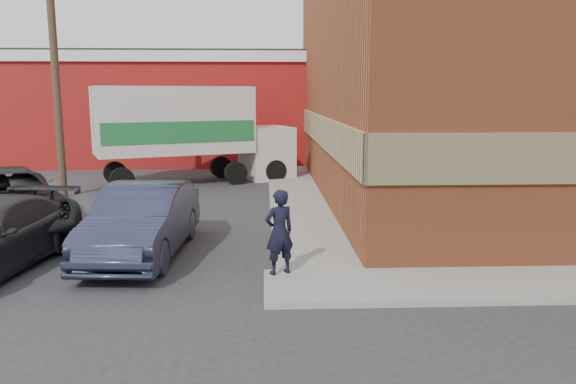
# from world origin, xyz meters

# --- Properties ---
(ground) EXTENTS (90.00, 90.00, 0.00)m
(ground) POSITION_xyz_m (0.00, 0.00, 0.00)
(ground) COLOR #28282B
(ground) RESTS_ON ground
(brick_building) EXTENTS (14.25, 18.25, 9.36)m
(brick_building) POSITION_xyz_m (8.50, 9.00, 4.68)
(brick_building) COLOR #A44D2A
(brick_building) RESTS_ON ground
(sidewalk_west) EXTENTS (1.80, 18.00, 0.12)m
(sidewalk_west) POSITION_xyz_m (0.60, 9.00, 0.06)
(sidewalk_west) COLOR gray
(sidewalk_west) RESTS_ON ground
(warehouse) EXTENTS (16.30, 8.30, 5.60)m
(warehouse) POSITION_xyz_m (-6.00, 20.00, 2.81)
(warehouse) COLOR maroon
(warehouse) RESTS_ON ground
(utility_pole) EXTENTS (2.00, 0.26, 9.00)m
(utility_pole) POSITION_xyz_m (-7.50, 9.00, 4.75)
(utility_pole) COLOR brown
(utility_pole) RESTS_ON ground
(man) EXTENTS (0.71, 0.62, 1.65)m
(man) POSITION_xyz_m (-0.20, -0.25, 0.94)
(man) COLOR black
(man) RESTS_ON sidewalk_south
(sedan) EXTENTS (1.97, 4.87, 1.57)m
(sedan) POSITION_xyz_m (-3.16, 1.49, 0.79)
(sedan) COLOR #2D324B
(sedan) RESTS_ON ground
(suv_a) EXTENTS (5.51, 6.65, 1.69)m
(suv_a) POSITION_xyz_m (-7.01, 3.38, 0.84)
(suv_a) COLOR black
(suv_a) RESTS_ON ground
(box_truck) EXTENTS (8.04, 4.96, 3.82)m
(box_truck) POSITION_xyz_m (-3.31, 11.81, 2.20)
(box_truck) COLOR silver
(box_truck) RESTS_ON ground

